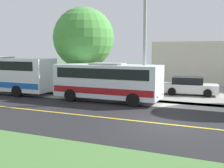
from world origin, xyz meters
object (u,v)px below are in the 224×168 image
object	(u,v)px
tree_curbside	(84,38)
parked_car_near	(189,86)
shuttle_bus_front	(108,80)
street_light_pole	(144,38)

from	to	relation	value
tree_curbside	parked_car_near	bearing A→B (deg)	106.15
parked_car_near	tree_curbside	distance (m)	9.68
shuttle_bus_front	tree_curbside	size ratio (longest dim) A/B	1.07
street_light_pole	tree_curbside	world-z (taller)	street_light_pole
shuttle_bus_front	street_light_pole	distance (m)	3.93
street_light_pole	parked_car_near	xyz separation A→B (m)	(-4.98, 2.42, -3.77)
street_light_pole	tree_curbside	bearing A→B (deg)	-112.57
tree_curbside	shuttle_bus_front	bearing A→B (deg)	50.73
parked_car_near	tree_curbside	world-z (taller)	tree_curbside
parked_car_near	shuttle_bus_front	bearing A→B (deg)	-43.22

